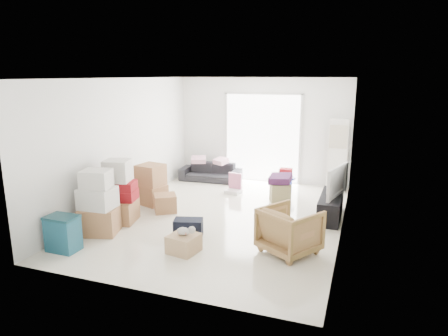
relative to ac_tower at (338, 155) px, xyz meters
name	(u,v)px	position (x,y,z in m)	size (l,w,h in m)	color
room_shell	(224,150)	(-1.95, -2.65, 0.48)	(4.98, 6.48, 3.18)	white
sliding_door	(262,134)	(-1.95, 0.33, 0.37)	(2.10, 0.04, 2.33)	white
ac_tower	(338,155)	(0.00, 0.00, 0.00)	(0.45, 0.30, 1.75)	white
tv_console	(331,206)	(0.05, -1.96, -0.65)	(0.41, 1.36, 0.45)	black
television	(332,192)	(0.05, -1.96, -0.35)	(1.04, 0.60, 0.14)	black
sofa	(211,169)	(-3.22, -0.15, -0.56)	(1.61, 0.47, 0.63)	black
pillow_left	(199,155)	(-3.55, -0.19, -0.19)	(0.35, 0.28, 0.11)	#DCA0AC
pillow_right	(221,156)	(-2.92, -0.15, -0.19)	(0.32, 0.26, 0.11)	#DCA0AC
armchair	(290,228)	(-0.42, -3.84, -0.47)	(0.79, 0.74, 0.82)	#AC794C
storage_bins	(63,233)	(-3.85, -4.99, -0.58)	(0.51, 0.36, 0.58)	navy
box_stack_a	(98,205)	(-3.75, -4.19, -0.36)	(0.76, 0.68, 1.16)	#A56D4A
box_stack_b	(119,195)	(-3.75, -3.56, -0.35)	(0.73, 0.70, 1.21)	#A56D4A
box_stack_c	(151,185)	(-3.72, -2.40, -0.45)	(0.71, 0.65, 0.88)	#A56D4A
loose_box	(165,203)	(-3.19, -2.76, -0.69)	(0.43, 0.43, 0.36)	#A56D4A
duffel_bag	(188,228)	(-2.20, -3.80, -0.72)	(0.49, 0.29, 0.31)	black
ottoman	(280,192)	(-1.10, -1.31, -0.67)	(0.42, 0.42, 0.42)	#928355
blanket	(280,180)	(-1.10, -1.31, -0.39)	(0.46, 0.46, 0.14)	#431A43
kids_table	(286,176)	(-1.11, -0.66, -0.44)	(0.48, 0.48, 0.61)	#162DAF
toy_walker	(234,188)	(-2.27, -1.02, -0.74)	(0.39, 0.36, 0.47)	silver
wood_crate	(184,243)	(-2.01, -4.39, -0.73)	(0.43, 0.43, 0.29)	tan
plush_bunny	(186,231)	(-1.97, -4.39, -0.52)	(0.30, 0.17, 0.15)	#B2ADA8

